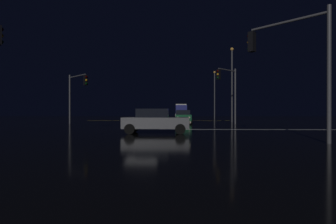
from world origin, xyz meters
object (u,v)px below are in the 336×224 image
at_px(sedan_white, 181,115).
at_px(traffic_signal_nw, 77,89).
at_px(sedan_silver, 181,114).
at_px(traffic_signal_ne, 228,86).
at_px(sedan_black, 182,116).
at_px(streetlamp_right_far, 215,91).
at_px(traffic_signal_se, 292,54).
at_px(sedan_orange, 181,115).
at_px(sedan_green, 183,116).
at_px(streetlamp_right_near, 232,79).
at_px(box_truck, 181,110).
at_px(sedan_gray_crossing, 155,121).

xyz_separation_m(sedan_white, traffic_signal_nw, (-11.65, -14.62, 3.04)).
relative_size(sedan_silver, traffic_signal_ne, 0.70).
height_order(traffic_signal_nw, traffic_signal_ne, traffic_signal_ne).
bearing_deg(sedan_black, streetlamp_right_far, 64.60).
relative_size(traffic_signal_se, streetlamp_right_far, 0.67).
xyz_separation_m(sedan_orange, streetlamp_right_far, (6.35, 2.49, 4.41)).
bearing_deg(sedan_green, sedan_silver, 89.63).
bearing_deg(sedan_silver, streetlamp_right_near, -72.47).
bearing_deg(traffic_signal_nw, sedan_silver, 65.86).
bearing_deg(traffic_signal_nw, streetlamp_right_far, 51.01).
distance_m(box_truck, sedan_gray_crossing, 45.10).
xyz_separation_m(sedan_white, traffic_signal_ne, (4.87, -14.32, 3.40)).
distance_m(sedan_orange, sedan_silver, 6.49).
distance_m(sedan_white, box_truck, 18.47).
bearing_deg(streetlamp_right_far, box_truck, 120.02).
bearing_deg(sedan_white, box_truck, 88.86).
xyz_separation_m(sedan_silver, streetlamp_right_far, (6.32, -4.00, 4.41)).
distance_m(sedan_white, traffic_signal_se, 31.47).
relative_size(sedan_green, streetlamp_right_far, 0.48).
distance_m(traffic_signal_nw, traffic_signal_se, 23.09).
xyz_separation_m(sedan_green, sedan_silver, (0.15, 23.11, 0.00)).
bearing_deg(traffic_signal_se, sedan_orange, 97.10).
xyz_separation_m(sedan_black, streetlamp_right_far, (6.43, 13.55, 4.41)).
xyz_separation_m(traffic_signal_ne, streetlamp_right_near, (1.64, 6.14, 1.38)).
relative_size(sedan_white, traffic_signal_ne, 0.70).
distance_m(sedan_black, sedan_gray_crossing, 20.96).
bearing_deg(streetlamp_right_near, box_truck, 102.99).
distance_m(sedan_white, traffic_signal_ne, 15.50).
distance_m(sedan_black, traffic_signal_ne, 10.41).
relative_size(sedan_black, sedan_white, 1.00).
bearing_deg(traffic_signal_ne, sedan_green, 148.00).
bearing_deg(sedan_green, traffic_signal_nw, -164.17).
bearing_deg(sedan_silver, sedan_white, -90.95).
bearing_deg(streetlamp_right_near, sedan_gray_crossing, -115.22).
height_order(sedan_green, traffic_signal_nw, traffic_signal_nw).
xyz_separation_m(streetlamp_right_near, streetlamp_right_far, (0.00, 16.00, -0.37)).
relative_size(sedan_white, sedan_gray_crossing, 1.00).
relative_size(sedan_orange, sedan_gray_crossing, 1.00).
bearing_deg(sedan_gray_crossing, traffic_signal_ne, 60.17).
bearing_deg(sedan_black, sedan_gray_crossing, -96.10).
distance_m(sedan_orange, sedan_gray_crossing, 31.98).
distance_m(box_truck, streetlamp_right_near, 27.60).
xyz_separation_m(sedan_green, box_truck, (0.32, 29.75, 0.91)).
height_order(sedan_orange, streetlamp_right_near, streetlamp_right_near).
bearing_deg(sedan_black, sedan_orange, 89.57).
bearing_deg(sedan_orange, sedan_black, -90.43).
distance_m(sedan_white, sedan_orange, 5.33).
bearing_deg(sedan_green, sedan_orange, 89.61).
xyz_separation_m(sedan_black, streetlamp_right_near, (6.43, -2.45, 4.78)).
distance_m(traffic_signal_se, streetlamp_right_near, 22.88).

